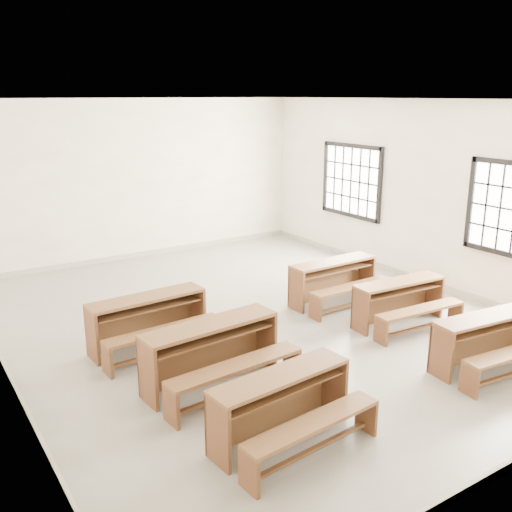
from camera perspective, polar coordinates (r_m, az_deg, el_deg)
room at (r=8.10m, az=0.54°, el=7.90°), size 8.50×8.50×3.20m
desk_set_0 at (r=5.70m, az=2.77°, el=-14.42°), size 1.58×0.91×0.68m
desk_set_1 at (r=6.66m, az=-4.31°, el=-9.34°), size 1.72×0.98×0.75m
desk_set_2 at (r=7.71m, az=-10.62°, el=-6.15°), size 1.61×0.89×0.71m
desk_set_3 at (r=7.61m, az=22.20°, el=-7.61°), size 1.56×0.92×0.67m
desk_set_4 at (r=8.60m, az=14.29°, el=-4.24°), size 1.51×0.86×0.66m
desk_set_5 at (r=9.29m, az=7.89°, el=-2.23°), size 1.55×0.82×0.69m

